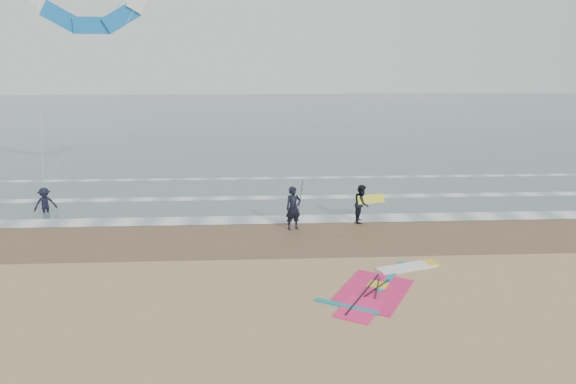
{
  "coord_description": "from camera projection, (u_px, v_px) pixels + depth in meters",
  "views": [
    {
      "loc": [
        -2.1,
        -14.45,
        7.4
      ],
      "look_at": [
        -1.1,
        5.0,
        2.2
      ],
      "focal_mm": 32.0,
      "sensor_mm": 36.0,
      "label": 1
    }
  ],
  "objects": [
    {
      "name": "sea_water",
      "position": [
        279.0,
        118.0,
        62.26
      ],
      "size": [
        120.0,
        80.0,
        0.02
      ],
      "primitive_type": "cube",
      "color": "#47605E",
      "rests_on": "ground"
    },
    {
      "name": "windsurf_rig",
      "position": [
        384.0,
        285.0,
        17.02
      ],
      "size": [
        4.8,
        4.54,
        0.12
      ],
      "color": "white",
      "rests_on": "ground"
    },
    {
      "name": "foam_waterline",
      "position": [
        304.0,
        205.0,
        26.02
      ],
      "size": [
        120.0,
        9.15,
        0.02
      ],
      "color": "white",
      "rests_on": "ground"
    },
    {
      "name": "person_walking",
      "position": [
        362.0,
        204.0,
        23.32
      ],
      "size": [
        0.88,
        1.0,
        1.75
      ],
      "primitive_type": "imported",
      "rotation": [
        0.0,
        0.0,
        1.28
      ],
      "color": "black",
      "rests_on": "ground"
    },
    {
      "name": "person_wading",
      "position": [
        44.0,
        197.0,
        24.65
      ],
      "size": [
        1.2,
        1.03,
        1.62
      ],
      "primitive_type": "imported",
      "rotation": [
        0.0,
        0.0,
        0.5
      ],
      "color": "black",
      "rests_on": "ground"
    },
    {
      "name": "surf_kite",
      "position": [
        90.0,
        10.0,
        24.97
      ],
      "size": [
        6.65,
        2.74,
        10.19
      ],
      "color": "white",
      "rests_on": "ground"
    },
    {
      "name": "held_pole",
      "position": [
        300.0,
        198.0,
        22.2
      ],
      "size": [
        0.17,
        0.86,
        1.82
      ],
      "color": "black",
      "rests_on": "ground"
    },
    {
      "name": "carried_kiteboard",
      "position": [
        371.0,
        199.0,
        23.19
      ],
      "size": [
        1.3,
        0.51,
        0.39
      ],
      "color": "yellow",
      "rests_on": "ground"
    },
    {
      "name": "person_standing",
      "position": [
        293.0,
        208.0,
        22.31
      ],
      "size": [
        0.81,
        0.66,
        1.93
      ],
      "primitive_type": "imported",
      "rotation": [
        0.0,
        0.0,
        0.32
      ],
      "color": "black",
      "rests_on": "ground"
    },
    {
      "name": "wet_sand_band",
      "position": [
        313.0,
        236.0,
        21.74
      ],
      "size": [
        120.0,
        5.0,
        0.01
      ],
      "primitive_type": "cube",
      "color": "brown",
      "rests_on": "ground"
    },
    {
      "name": "ground",
      "position": [
        331.0,
        301.0,
        15.95
      ],
      "size": [
        120.0,
        120.0,
        0.0
      ],
      "primitive_type": "plane",
      "color": "tan",
      "rests_on": "ground"
    }
  ]
}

